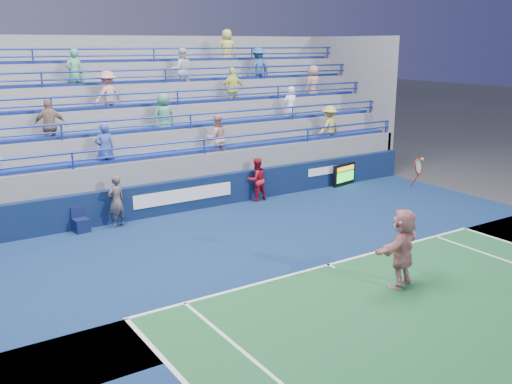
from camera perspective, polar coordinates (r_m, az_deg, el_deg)
ground at (r=14.94m, az=7.26°, el=-7.30°), size 120.00×120.00×0.00m
sponsor_wall at (r=19.90m, az=-4.81°, el=0.05°), size 18.00×0.32×1.10m
bleacher_stand at (r=23.00m, az=-9.35°, el=4.45°), size 18.00×5.60×6.13m
serve_speed_board at (r=23.13m, az=8.79°, el=1.73°), size 1.27×0.40×0.88m
judge_chair at (r=18.05m, az=-17.11°, el=-3.12°), size 0.48×0.48×0.76m
tennis_player at (r=13.71m, az=14.42°, el=-5.43°), size 1.85×1.07×3.05m
line_judge at (r=18.09m, az=-13.80°, el=-0.89°), size 0.71×0.59×1.67m
ball_girl at (r=20.53m, az=0.05°, el=1.24°), size 0.77×0.60×1.57m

